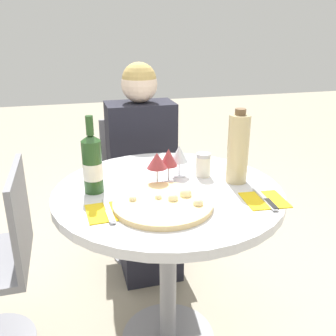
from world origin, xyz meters
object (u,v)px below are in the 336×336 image
Objects in this scene: dining_table at (168,220)px; chair_behind_diner at (140,190)px; wine_bottle at (92,164)px; tall_carafe at (238,148)px; pizza_large at (164,203)px; seated_diner at (144,180)px.

chair_behind_diner reaches higher than dining_table.
tall_carafe reaches higher than wine_bottle.
pizza_large is (-0.05, -0.15, 0.15)m from dining_table.
pizza_large is at bearing -156.92° from tall_carafe.
seated_diner is 3.93× the size of tall_carafe.
wine_bottle is at bearing 62.18° from seated_diner.
tall_carafe is at bearing 107.64° from chair_behind_diner.
seated_diner is at bearing 90.00° from chair_behind_diner.
dining_table is 2.53× the size of pizza_large.
dining_table is 0.41m from tall_carafe.
dining_table is 2.98× the size of tall_carafe.
wine_bottle reaches higher than pizza_large.
dining_table is 0.83m from chair_behind_diner.
pizza_large is (-0.09, -0.95, 0.36)m from chair_behind_diner.
wine_bottle is 0.58m from tall_carafe.
pizza_large is 0.40m from tall_carafe.
seated_diner is at bearing 86.76° from dining_table.
tall_carafe is (0.25, -0.80, 0.50)m from chair_behind_diner.
tall_carafe is (0.35, 0.15, 0.13)m from pizza_large.
tall_carafe is at bearing 111.19° from seated_diner.
chair_behind_diner is 0.94m from wine_bottle.
dining_table is at bearing 69.55° from pizza_large.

